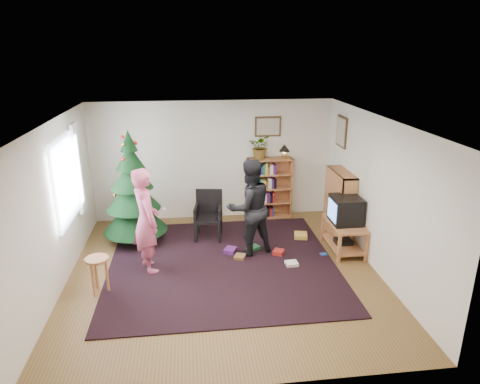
{
  "coord_description": "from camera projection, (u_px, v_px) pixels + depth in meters",
  "views": [
    {
      "loc": [
        -0.5,
        -6.2,
        3.54
      ],
      "look_at": [
        0.37,
        0.85,
        1.1
      ],
      "focal_mm": 32.0,
      "sensor_mm": 36.0,
      "label": 1
    }
  ],
  "objects": [
    {
      "name": "wall_front",
      "position": [
        244.0,
        287.0,
        4.27
      ],
      "size": [
        5.0,
        0.02,
        2.5
      ],
      "primitive_type": "cube",
      "color": "silver",
      "rests_on": "floor"
    },
    {
      "name": "floor",
      "position": [
        224.0,
        273.0,
        7.02
      ],
      "size": [
        5.0,
        5.0,
        0.0
      ],
      "primitive_type": "plane",
      "color": "brown",
      "rests_on": "ground"
    },
    {
      "name": "floor_clutter",
      "position": [
        274.0,
        252.0,
        7.66
      ],
      "size": [
        1.83,
        1.25,
        0.08
      ],
      "color": "#A51E19",
      "rests_on": "rug"
    },
    {
      "name": "wall_right",
      "position": [
        377.0,
        195.0,
        6.9
      ],
      "size": [
        0.02,
        5.0,
        2.5
      ],
      "primitive_type": "cube",
      "color": "silver",
      "rests_on": "floor"
    },
    {
      "name": "bookshelf_back",
      "position": [
        269.0,
        187.0,
        9.14
      ],
      "size": [
        0.95,
        0.3,
        1.3
      ],
      "color": "#C17D45",
      "rests_on": "floor"
    },
    {
      "name": "stool",
      "position": [
        97.0,
        266.0,
        6.34
      ],
      "size": [
        0.34,
        0.34,
        0.57
      ],
      "color": "#C17D45",
      "rests_on": "floor"
    },
    {
      "name": "person_standing",
      "position": [
        146.0,
        221.0,
        6.86
      ],
      "size": [
        0.64,
        0.75,
        1.75
      ],
      "primitive_type": "imported",
      "rotation": [
        0.0,
        0.0,
        1.97
      ],
      "color": "#C24D6F",
      "rests_on": "rug"
    },
    {
      "name": "picture_back",
      "position": [
        268.0,
        127.0,
        8.85
      ],
      "size": [
        0.55,
        0.03,
        0.42
      ],
      "color": "#4C3319",
      "rests_on": "wall_back"
    },
    {
      "name": "crt_tv",
      "position": [
        346.0,
        210.0,
        7.55
      ],
      "size": [
        0.5,
        0.54,
        0.48
      ],
      "color": "black",
      "rests_on": "tv_stand"
    },
    {
      "name": "picture_right",
      "position": [
        342.0,
        132.0,
        8.32
      ],
      "size": [
        0.03,
        0.5,
        0.6
      ],
      "color": "#4C3319",
      "rests_on": "wall_right"
    },
    {
      "name": "christmas_tree",
      "position": [
        133.0,
        197.0,
        7.89
      ],
      "size": [
        1.18,
        1.18,
        2.14
      ],
      "rotation": [
        0.0,
        0.0,
        0.32
      ],
      "color": "#3F2816",
      "rests_on": "rug"
    },
    {
      "name": "table_lamp",
      "position": [
        284.0,
        149.0,
        8.9
      ],
      "size": [
        0.22,
        0.22,
        0.3
      ],
      "color": "#A57F33",
      "rests_on": "bookshelf_back"
    },
    {
      "name": "window_pane",
      "position": [
        66.0,
        180.0,
        6.82
      ],
      "size": [
        0.04,
        1.2,
        1.4
      ],
      "primitive_type": "cube",
      "color": "silver",
      "rests_on": "wall_left"
    },
    {
      "name": "person_by_chair",
      "position": [
        249.0,
        208.0,
        7.44
      ],
      "size": [
        1.01,
        0.89,
        1.73
      ],
      "primitive_type": "imported",
      "rotation": [
        0.0,
        0.0,
        3.47
      ],
      "color": "black",
      "rests_on": "rug"
    },
    {
      "name": "wall_back",
      "position": [
        213.0,
        161.0,
        8.96
      ],
      "size": [
        5.0,
        0.02,
        2.5
      ],
      "primitive_type": "cube",
      "color": "silver",
      "rests_on": "floor"
    },
    {
      "name": "wall_left",
      "position": [
        55.0,
        209.0,
        6.33
      ],
      "size": [
        0.02,
        5.0,
        2.5
      ],
      "primitive_type": "cube",
      "color": "silver",
      "rests_on": "floor"
    },
    {
      "name": "rug",
      "position": [
        223.0,
        264.0,
        7.3
      ],
      "size": [
        3.8,
        3.6,
        0.02
      ],
      "primitive_type": "cube",
      "color": "black",
      "rests_on": "floor"
    },
    {
      "name": "potted_plant",
      "position": [
        261.0,
        147.0,
        8.83
      ],
      "size": [
        0.58,
        0.54,
        0.52
      ],
      "primitive_type": "imported",
      "rotation": [
        0.0,
        0.0,
        -0.35
      ],
      "color": "gray",
      "rests_on": "bookshelf_back"
    },
    {
      "name": "ceiling",
      "position": [
        222.0,
        121.0,
        6.21
      ],
      "size": [
        5.0,
        5.0,
        0.0
      ],
      "primitive_type": "plane",
      "rotation": [
        3.14,
        0.0,
        0.0
      ],
      "color": "white",
      "rests_on": "wall_back"
    },
    {
      "name": "armchair",
      "position": [
        208.0,
        212.0,
        8.22
      ],
      "size": [
        0.57,
        0.58,
        0.93
      ],
      "rotation": [
        0.0,
        0.0,
        -0.14
      ],
      "color": "black",
      "rests_on": "rug"
    },
    {
      "name": "curtain",
      "position": [
        78.0,
        169.0,
        7.48
      ],
      "size": [
        0.06,
        0.35,
        1.6
      ],
      "primitive_type": "cube",
      "color": "silver",
      "rests_on": "wall_left"
    },
    {
      "name": "tv_stand",
      "position": [
        344.0,
        234.0,
        7.7
      ],
      "size": [
        0.54,
        0.98,
        0.55
      ],
      "color": "#C17D45",
      "rests_on": "floor"
    },
    {
      "name": "bookshelf_right",
      "position": [
        339.0,
        203.0,
        8.21
      ],
      "size": [
        0.3,
        0.95,
        1.3
      ],
      "rotation": [
        0.0,
        0.0,
        1.57
      ],
      "color": "#C17D45",
      "rests_on": "floor"
    }
  ]
}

